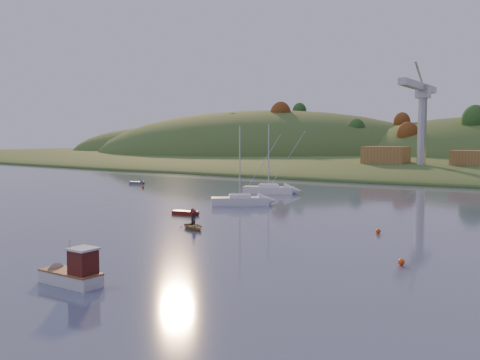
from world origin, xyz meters
The scene contains 19 objects.
shore_slope centered at (0.00, 165.00, 0.00)m, with size 640.00×150.00×7.00m, color #314C1E.
hill_left_far centered at (-160.00, 215.00, 0.00)m, with size 120.00×100.00×32.00m, color #314C1E.
hill_left centered at (-90.00, 200.00, 0.00)m, with size 170.00×140.00×44.00m, color #314C1E.
hillside_trees centered at (0.00, 185.00, 0.00)m, with size 280.00×50.00×32.00m, color #1F4E1C, non-canonical shape.
wharf centered at (5.00, 122.00, 1.20)m, with size 42.00×16.00×2.40m, color slate.
shed_west centered at (-8.00, 123.00, 4.80)m, with size 11.00×8.00×4.80m, color #986332.
shed_east centered at (13.00, 124.00, 4.40)m, with size 9.00×7.00×4.00m, color #986332.
dock_crane centered at (2.00, 118.39, 17.17)m, with size 3.20×28.00×20.30m.
fishing_boat centered at (8.89, 5.92, 0.75)m, with size 5.34×1.74×3.39m.
sailboat_near centered at (-4.01, 46.23, 0.72)m, with size 7.78×6.86×11.13m.
sailboat_far centered at (-8.62, 62.27, 0.76)m, with size 8.86×5.23×11.79m.
canoe centered at (3.03, 26.67, 0.33)m, with size 2.28×3.20×0.66m, color #9E8B57.
paddler centered at (3.03, 26.67, 0.75)m, with size 0.55×0.36×1.50m, color black.
red_tender centered at (-3.60, 34.49, 0.26)m, with size 3.82×1.80×1.25m.
grey_dinghy centered at (-40.15, 63.89, 0.26)m, with size 3.57×2.40×1.25m.
buoy_0 centered at (25.63, 22.86, 0.25)m, with size 0.50×0.50×0.50m, color #F9470D.
buoy_1 centered at (19.85, 34.74, 0.25)m, with size 0.50×0.50×0.50m, color #F9470D.
buoy_2 centered at (-33.22, 57.50, 0.25)m, with size 0.50×0.50×0.50m, color #F9470D.
buoy_3 centered at (-13.06, 67.35, 0.25)m, with size 0.50×0.50×0.50m, color #F9470D.
Camera 1 is at (36.95, -16.48, 9.47)m, focal length 40.00 mm.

